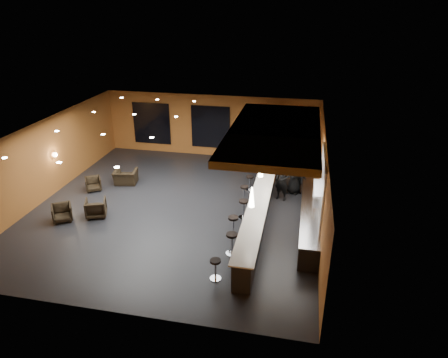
% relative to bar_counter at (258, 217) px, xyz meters
% --- Properties ---
extents(floor, '(12.00, 13.00, 0.10)m').
position_rel_bar_counter_xyz_m(floor, '(-3.65, 1.00, -0.55)').
color(floor, black).
rests_on(floor, ground).
extents(ceiling, '(12.00, 13.00, 0.10)m').
position_rel_bar_counter_xyz_m(ceiling, '(-3.65, 1.00, 3.05)').
color(ceiling, black).
extents(wall_back, '(12.00, 0.10, 3.50)m').
position_rel_bar_counter_xyz_m(wall_back, '(-3.65, 7.55, 1.25)').
color(wall_back, '#A05A23').
rests_on(wall_back, floor).
extents(wall_front, '(12.00, 0.10, 3.50)m').
position_rel_bar_counter_xyz_m(wall_front, '(-3.65, -5.55, 1.25)').
color(wall_front, '#A05A23').
rests_on(wall_front, floor).
extents(wall_left, '(0.10, 13.00, 3.50)m').
position_rel_bar_counter_xyz_m(wall_left, '(-9.70, 1.00, 1.25)').
color(wall_left, '#A05A23').
rests_on(wall_left, floor).
extents(wall_right, '(0.10, 13.00, 3.50)m').
position_rel_bar_counter_xyz_m(wall_right, '(2.40, 1.00, 1.25)').
color(wall_right, '#A05A23').
rests_on(wall_right, floor).
extents(wood_soffit, '(3.60, 8.00, 0.28)m').
position_rel_bar_counter_xyz_m(wood_soffit, '(0.35, 2.00, 2.86)').
color(wood_soffit, olive).
rests_on(wood_soffit, ceiling).
extents(window_left, '(2.20, 0.06, 2.40)m').
position_rel_bar_counter_xyz_m(window_left, '(-7.15, 7.44, 1.20)').
color(window_left, black).
rests_on(window_left, wall_back).
extents(window_center, '(2.20, 0.06, 2.40)m').
position_rel_bar_counter_xyz_m(window_center, '(-3.65, 7.44, 1.20)').
color(window_center, black).
rests_on(window_center, wall_back).
extents(window_right, '(2.20, 0.06, 2.40)m').
position_rel_bar_counter_xyz_m(window_right, '(-0.65, 7.44, 1.20)').
color(window_right, black).
rests_on(window_right, wall_back).
extents(tile_backsplash, '(0.06, 3.20, 2.40)m').
position_rel_bar_counter_xyz_m(tile_backsplash, '(2.31, 0.00, 1.50)').
color(tile_backsplash, white).
rests_on(tile_backsplash, wall_right).
extents(bar_counter, '(0.60, 8.00, 1.00)m').
position_rel_bar_counter_xyz_m(bar_counter, '(0.00, 0.00, 0.00)').
color(bar_counter, black).
rests_on(bar_counter, floor).
extents(bar_top, '(0.78, 8.10, 0.05)m').
position_rel_bar_counter_xyz_m(bar_top, '(0.00, 0.00, 0.52)').
color(bar_top, white).
rests_on(bar_top, bar_counter).
extents(prep_counter, '(0.70, 6.00, 0.86)m').
position_rel_bar_counter_xyz_m(prep_counter, '(2.00, 0.50, -0.07)').
color(prep_counter, black).
rests_on(prep_counter, floor).
extents(prep_top, '(0.72, 6.00, 0.03)m').
position_rel_bar_counter_xyz_m(prep_top, '(2.00, 0.50, 0.39)').
color(prep_top, silver).
rests_on(prep_top, prep_counter).
extents(wall_shelf_lower, '(0.30, 1.50, 0.03)m').
position_rel_bar_counter_xyz_m(wall_shelf_lower, '(2.17, -0.20, 1.10)').
color(wall_shelf_lower, silver).
rests_on(wall_shelf_lower, wall_right).
extents(wall_shelf_upper, '(0.30, 1.50, 0.03)m').
position_rel_bar_counter_xyz_m(wall_shelf_upper, '(2.17, -0.20, 1.55)').
color(wall_shelf_upper, silver).
rests_on(wall_shelf_upper, wall_right).
extents(column, '(0.60, 0.60, 3.50)m').
position_rel_bar_counter_xyz_m(column, '(0.00, 4.60, 1.25)').
color(column, brown).
rests_on(column, floor).
extents(wall_sconce, '(0.22, 0.22, 0.22)m').
position_rel_bar_counter_xyz_m(wall_sconce, '(-9.53, 1.50, 1.30)').
color(wall_sconce, '#FFE5B2').
rests_on(wall_sconce, wall_left).
extents(pendant_0, '(0.20, 0.20, 0.70)m').
position_rel_bar_counter_xyz_m(pendant_0, '(0.00, -2.00, 1.85)').
color(pendant_0, white).
rests_on(pendant_0, wood_soffit).
extents(pendant_1, '(0.20, 0.20, 0.70)m').
position_rel_bar_counter_xyz_m(pendant_1, '(0.00, 0.50, 1.85)').
color(pendant_1, white).
rests_on(pendant_1, wood_soffit).
extents(pendant_2, '(0.20, 0.20, 0.70)m').
position_rel_bar_counter_xyz_m(pendant_2, '(0.00, 3.00, 1.85)').
color(pendant_2, white).
rests_on(pendant_2, wood_soffit).
extents(staff_a, '(0.78, 0.64, 1.83)m').
position_rel_bar_counter_xyz_m(staff_a, '(0.76, 2.67, 0.41)').
color(staff_a, black).
rests_on(staff_a, floor).
extents(staff_b, '(1.06, 0.93, 1.84)m').
position_rel_bar_counter_xyz_m(staff_b, '(1.39, 3.46, 0.42)').
color(staff_b, black).
rests_on(staff_b, floor).
extents(staff_c, '(1.01, 0.81, 1.80)m').
position_rel_bar_counter_xyz_m(staff_c, '(1.24, 3.44, 0.40)').
color(staff_c, black).
rests_on(staff_c, floor).
extents(armchair_a, '(1.04, 1.05, 0.70)m').
position_rel_bar_counter_xyz_m(armchair_a, '(-7.85, -1.03, -0.15)').
color(armchair_a, black).
rests_on(armchair_a, floor).
extents(armchair_b, '(1.06, 1.07, 0.75)m').
position_rel_bar_counter_xyz_m(armchair_b, '(-6.68, -0.41, -0.12)').
color(armchair_b, black).
rests_on(armchair_b, floor).
extents(armchair_c, '(0.96, 0.97, 0.64)m').
position_rel_bar_counter_xyz_m(armchair_c, '(-8.01, 1.83, -0.18)').
color(armchair_c, black).
rests_on(armchair_c, floor).
extents(armchair_d, '(1.23, 1.12, 0.70)m').
position_rel_bar_counter_xyz_m(armchair_d, '(-6.83, 2.83, -0.15)').
color(armchair_d, black).
rests_on(armchair_d, floor).
extents(bar_stool_0, '(0.37, 0.37, 0.73)m').
position_rel_bar_counter_xyz_m(bar_stool_0, '(-0.92, -3.43, -0.03)').
color(bar_stool_0, silver).
rests_on(bar_stool_0, floor).
extents(bar_stool_1, '(0.42, 0.42, 0.83)m').
position_rel_bar_counter_xyz_m(bar_stool_1, '(-0.66, -1.96, 0.03)').
color(bar_stool_1, silver).
rests_on(bar_stool_1, floor).
extents(bar_stool_2, '(0.41, 0.41, 0.81)m').
position_rel_bar_counter_xyz_m(bar_stool_2, '(-0.83, -0.75, 0.02)').
color(bar_stool_2, silver).
rests_on(bar_stool_2, floor).
extents(bar_stool_3, '(0.40, 0.40, 0.80)m').
position_rel_bar_counter_xyz_m(bar_stool_3, '(-0.66, 0.67, 0.01)').
color(bar_stool_3, silver).
rests_on(bar_stool_3, floor).
extents(bar_stool_4, '(0.37, 0.37, 0.73)m').
position_rel_bar_counter_xyz_m(bar_stool_4, '(-0.86, 2.14, -0.03)').
color(bar_stool_4, silver).
rests_on(bar_stool_4, floor).
extents(bar_stool_5, '(0.37, 0.37, 0.72)m').
position_rel_bar_counter_xyz_m(bar_stool_5, '(-0.79, 3.31, -0.04)').
color(bar_stool_5, silver).
rests_on(bar_stool_5, floor).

